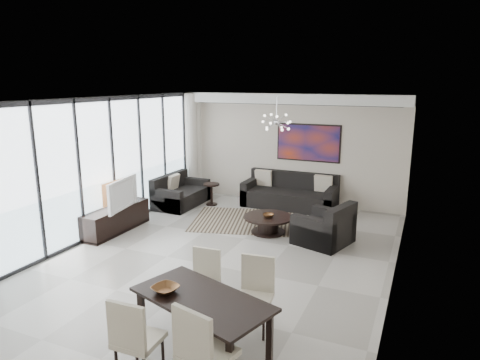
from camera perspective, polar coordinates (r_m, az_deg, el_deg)
The scene contains 20 objects.
room_shell at distance 7.13m, azimuth -0.58°, elevation -1.30°, with size 6.00×9.00×2.90m.
window_wall at distance 8.99m, azimuth -20.23°, elevation 1.03°, with size 0.37×8.95×2.90m.
soffit at distance 11.11m, azimuth 6.53°, elevation 10.71°, with size 5.98×0.40×0.26m, color white.
painting at distance 11.23m, azimuth 9.08°, elevation 4.92°, with size 1.68×0.04×0.98m, color #AC3617.
chandelier at distance 9.33m, azimuth 4.89°, elevation 7.71°, with size 0.66×0.66×0.71m.
rug at distance 10.11m, azimuth 0.79°, elevation -5.43°, with size 2.45×1.88×0.01m, color black.
coffee_table at distance 9.32m, azimuth 3.76°, elevation -5.78°, with size 1.06×1.06×0.37m.
bowl_coffee at distance 9.20m, azimuth 3.81°, elevation -4.74°, with size 0.24×0.24×0.07m, color brown.
sofa_main at distance 11.22m, azimuth 6.69°, elevation -2.08°, with size 2.40×0.98×0.87m.
loveseat at distance 11.42m, azimuth -8.03°, elevation -1.98°, with size 0.90×1.60×0.80m.
armchair at distance 8.85m, azimuth 11.28°, elevation -6.50°, with size 1.21×1.25×0.85m.
side_table at distance 11.30m, azimuth -3.81°, elevation -1.41°, with size 0.42×0.42×0.58m.
tv_console at distance 9.75m, azimuth -16.25°, elevation -5.01°, with size 0.50×1.77×0.55m, color black.
television at distance 9.44m, azimuth -15.96°, elevation -1.78°, with size 1.13×0.15×0.65m, color gray.
dining_table at distance 5.33m, azimuth -5.08°, elevation -16.16°, with size 1.90×1.35×0.72m.
dining_chair_sw at distance 4.99m, azimuth -14.06°, elevation -19.44°, with size 0.47×0.47×1.00m.
dining_chair_se at distance 4.59m, azimuth -5.30°, elevation -21.44°, with size 0.61×0.61×1.09m.
dining_chair_nw at distance 6.24m, azimuth -4.80°, elevation -12.65°, with size 0.44×0.44×0.91m.
dining_chair_ne at distance 5.81m, azimuth 2.13°, elevation -14.19°, with size 0.50×0.50×0.98m.
bowl_dining at distance 5.44m, azimuth -9.92°, elevation -14.13°, with size 0.31×0.31×0.08m, color brown.
Camera 1 is at (3.32, -6.29, 3.24)m, focal length 32.00 mm.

